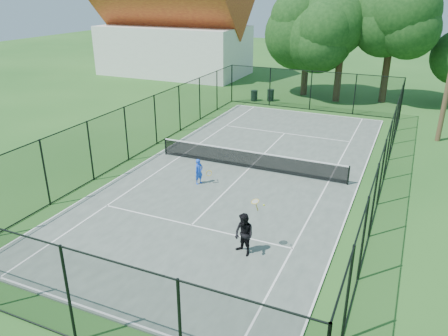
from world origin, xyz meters
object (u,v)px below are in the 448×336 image
at_px(tennis_net, 249,159).
at_px(player_black, 244,234).
at_px(trash_bin_left, 254,96).
at_px(trash_bin_right, 271,95).
at_px(player_blue, 199,172).

xyz_separation_m(tennis_net, player_black, (2.62, -7.41, 0.27)).
relative_size(tennis_net, trash_bin_left, 11.62).
bearing_deg(trash_bin_left, player_black, -70.65).
xyz_separation_m(trash_bin_right, player_blue, (2.13, -17.23, 0.19)).
relative_size(trash_bin_left, trash_bin_right, 0.90).
bearing_deg(player_blue, tennis_net, 61.02).
bearing_deg(player_blue, player_black, -48.58).
distance_m(tennis_net, trash_bin_left, 14.81).
bearing_deg(trash_bin_left, trash_bin_right, 22.77).
bearing_deg(player_black, tennis_net, 109.44).
height_order(tennis_net, trash_bin_left, tennis_net).
xyz_separation_m(trash_bin_left, trash_bin_right, (1.25, 0.52, 0.05)).
bearing_deg(player_blue, trash_bin_right, 97.06).
bearing_deg(trash_bin_right, tennis_net, -75.88).
bearing_deg(tennis_net, trash_bin_left, 109.31).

